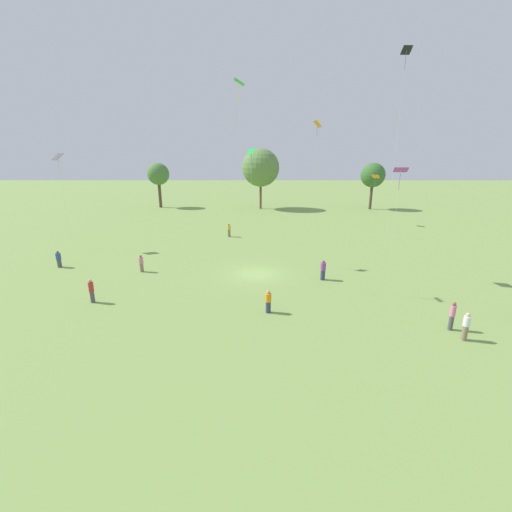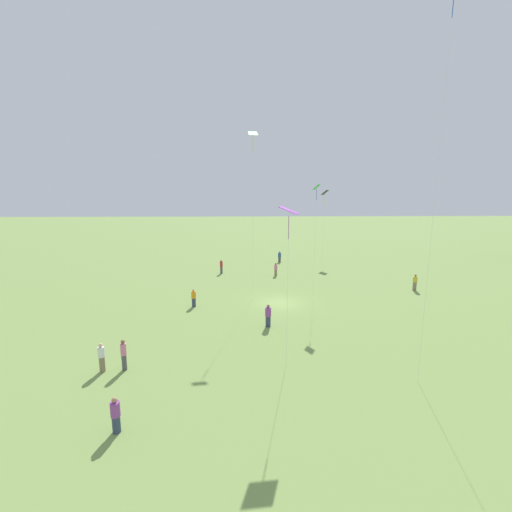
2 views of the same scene
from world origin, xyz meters
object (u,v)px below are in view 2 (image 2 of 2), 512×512
at_px(kite_6, 453,7).
at_px(person_3, 221,267).
at_px(kite_1, 316,194).
at_px(person_6, 116,415).
at_px(person_7, 280,257).
at_px(kite_4, 289,215).
at_px(kite_5, 253,144).
at_px(kite_0, 325,194).
at_px(person_5, 276,269).
at_px(person_1, 102,358).
at_px(person_4, 268,316).
at_px(person_2, 194,298).
at_px(person_8, 415,283).
at_px(person_0, 124,355).

bearing_deg(kite_6, person_3, 67.26).
bearing_deg(kite_1, person_6, 39.00).
xyz_separation_m(person_7, kite_4, (31.28, -2.65, 8.37)).
height_order(kite_1, kite_5, kite_5).
bearing_deg(kite_0, person_5, 40.71).
bearing_deg(person_6, person_5, 173.83).
xyz_separation_m(person_1, person_6, (5.27, 2.76, -0.06)).
distance_m(person_6, kite_0, 44.46).
relative_size(person_7, kite_1, 0.15).
bearing_deg(kite_5, person_3, 146.79).
relative_size(person_4, kite_6, 0.09).
xyz_separation_m(person_4, kite_6, (8.20, 7.85, 17.88)).
distance_m(person_1, person_4, 12.14).
height_order(kite_0, kite_1, kite_1).
xyz_separation_m(person_2, person_8, (-4.60, 22.98, 0.05)).
bearing_deg(person_4, person_0, -67.36).
bearing_deg(person_5, kite_1, 34.50).
distance_m(kite_0, kite_1, 22.15).
bearing_deg(kite_1, person_7, -102.65).
height_order(person_3, kite_0, kite_0).
relative_size(person_5, person_6, 0.98).
xyz_separation_m(person_0, kite_6, (1.78, 16.82, 17.79)).
xyz_separation_m(person_0, person_6, (5.42, 1.52, -0.15)).
distance_m(person_8, kite_6, 26.66).
relative_size(kite_4, kite_5, 0.61).
bearing_deg(kite_4, person_3, 74.33).
relative_size(kite_1, kite_5, 0.70).
distance_m(person_3, person_5, 7.12).
bearing_deg(person_2, kite_6, -172.80).
bearing_deg(kite_6, person_7, 48.99).
bearing_deg(kite_4, person_8, 16.14).
relative_size(person_3, kite_6, 0.09).
relative_size(person_2, person_8, 0.94).
distance_m(person_0, person_1, 1.25).
distance_m(person_1, person_8, 31.16).
distance_m(person_8, kite_4, 23.69).
xyz_separation_m(person_3, person_6, (29.92, -2.53, -0.10)).
height_order(person_3, person_8, person_3).
distance_m(person_3, person_8, 22.97).
bearing_deg(kite_0, person_0, 48.39).
xyz_separation_m(person_6, kite_0, (-39.59, 17.97, 9.29)).
relative_size(person_0, person_5, 1.16).
xyz_separation_m(person_4, person_7, (-25.19, 3.37, -0.08)).
bearing_deg(person_0, kite_4, 125.42).
bearing_deg(kite_4, kite_0, 45.04).
distance_m(person_7, person_8, 20.34).
height_order(kite_0, kite_4, kite_0).
xyz_separation_m(person_0, person_1, (0.15, -1.24, -0.09)).
bearing_deg(kite_1, kite_4, 54.79).
xyz_separation_m(person_4, kite_0, (-27.75, 10.52, 9.23)).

